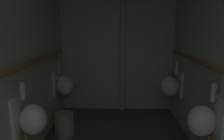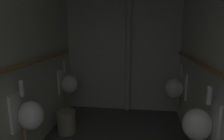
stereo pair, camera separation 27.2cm
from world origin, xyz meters
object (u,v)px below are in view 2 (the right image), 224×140
at_px(urinal_left_far, 69,83).
at_px(urinal_left_mid, 29,114).
at_px(urinal_right_mid, 199,124).
at_px(waste_bin, 67,122).
at_px(standpipe_back_wall, 128,49).
at_px(urinal_right_far, 176,87).

bearing_deg(urinal_left_far, urinal_left_mid, -90.00).
bearing_deg(urinal_right_mid, urinal_left_mid, -179.63).
bearing_deg(waste_bin, urinal_left_mid, -99.48).
xyz_separation_m(urinal_left_far, standpipe_back_wall, (1.04, 0.43, 0.58)).
relative_size(urinal_left_mid, urinal_right_far, 1.00).
relative_size(urinal_left_mid, urinal_right_mid, 1.00).
bearing_deg(urinal_left_far, urinal_right_mid, -35.14).
bearing_deg(urinal_right_mid, urinal_right_far, 90.00).
xyz_separation_m(standpipe_back_wall, waste_bin, (-0.91, -0.97, -1.06)).
distance_m(urinal_left_far, standpipe_back_wall, 1.27).
bearing_deg(urinal_left_mid, urinal_right_far, 34.95).
bearing_deg(urinal_left_mid, urinal_left_far, 90.00).
height_order(urinal_left_mid, urinal_right_mid, same).
xyz_separation_m(urinal_left_mid, standpipe_back_wall, (1.04, 1.76, 0.58)).
height_order(urinal_left_mid, urinal_right_far, same).
height_order(urinal_right_mid, waste_bin, urinal_right_mid).
distance_m(standpipe_back_wall, waste_bin, 1.70).
xyz_separation_m(urinal_left_far, urinal_right_far, (1.87, -0.02, 0.00)).
bearing_deg(standpipe_back_wall, urinal_right_mid, -64.62).
bearing_deg(urinal_left_mid, urinal_right_mid, 0.37).
xyz_separation_m(urinal_right_mid, waste_bin, (-1.74, 0.78, -0.48)).
height_order(urinal_right_mid, urinal_right_far, same).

